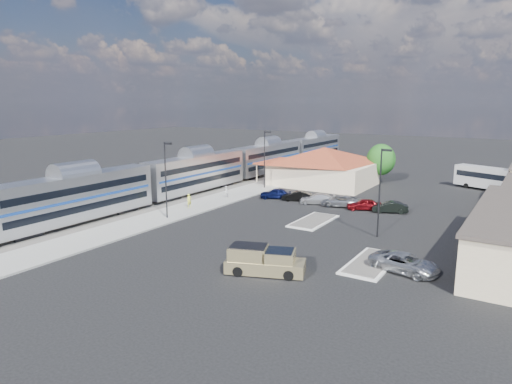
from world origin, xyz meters
The scene contains 23 objects.
ground centered at (0.00, 0.00, 0.00)m, with size 280.00×280.00×0.00m, color black.
railbed centered at (-21.00, 8.00, 0.06)m, with size 16.00×100.00×0.12m, color #4C4944.
platform centered at (-12.00, 6.00, 0.09)m, with size 5.50×92.00×0.18m, color gray.
passenger_train centered at (-18.00, 8.10, 2.87)m, with size 3.00×104.00×5.55m.
freight_cars centered at (-24.00, 8.57, 1.93)m, with size 2.80×46.00×4.00m.
station_depot centered at (-4.56, 24.00, 3.13)m, with size 18.35×12.24×6.20m.
traffic_island_south centered at (4.00, 2.00, 0.10)m, with size 3.30×7.50×0.21m.
traffic_island_north centered at (14.00, -8.00, 0.10)m, with size 3.30×7.50×0.21m.
lamp_plat_s centered at (-10.90, -6.00, 5.34)m, with size 1.08×0.25×9.00m.
lamp_plat_n centered at (-10.90, 16.00, 5.34)m, with size 1.08×0.25×9.00m.
lamp_lot centered at (12.10, 0.00, 5.34)m, with size 1.08×0.25×9.00m.
tree_depot centered at (3.00, 30.00, 4.02)m, with size 4.71×4.71×6.63m.
pickup_truck centered at (7.49, -14.57, 1.03)m, with size 6.67×4.34×2.17m.
suv centered at (16.82, -8.36, 0.77)m, with size 2.55×5.54×1.54m, color #B0B3B9.
coach_bus centered at (19.28, 32.95, 2.04)m, with size 11.10×6.52×3.54m.
person_a centered at (-12.15, -0.66, 1.08)m, with size 0.65×0.43×1.79m, color #DBDC45.
person_b centered at (-11.82, 6.83, 1.01)m, with size 0.80×0.63×1.65m, color silver.
parked_car_a centered at (-5.86, 10.56, 0.75)m, with size 1.76×4.38×1.49m, color #0D1442.
parked_car_b centered at (-2.66, 10.86, 0.68)m, with size 1.44×4.14×1.36m, color black.
parked_car_c centered at (0.54, 10.56, 0.68)m, with size 1.91×4.71×1.37m, color silver.
parked_car_d centered at (3.74, 10.86, 0.73)m, with size 2.44×5.28×1.47m, color gray.
parked_car_e centered at (6.94, 10.56, 0.73)m, with size 1.72×4.28×1.46m, color maroon.
parked_car_f centered at (10.14, 10.86, 0.71)m, with size 1.50×4.29×1.41m, color black.
Camera 1 is at (25.16, -44.17, 13.59)m, focal length 32.00 mm.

